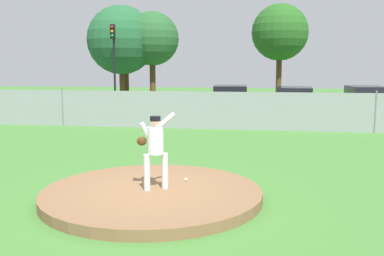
% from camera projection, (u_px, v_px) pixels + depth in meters
% --- Properties ---
extents(ground_plane, '(80.00, 80.00, 0.00)m').
position_uv_depth(ground_plane, '(196.00, 146.00, 14.66)').
color(ground_plane, '#427A33').
extents(asphalt_strip, '(44.00, 7.00, 0.01)m').
position_uv_depth(asphalt_strip, '(220.00, 117.00, 22.97)').
color(asphalt_strip, '#2B2B2D').
rests_on(asphalt_strip, ground_plane).
extents(pitchers_mound, '(4.44, 4.44, 0.20)m').
position_uv_depth(pitchers_mound, '(152.00, 194.00, 8.78)').
color(pitchers_mound, brown).
rests_on(pitchers_mound, ground_plane).
extents(pitcher_youth, '(0.81, 0.32, 1.57)m').
position_uv_depth(pitcher_youth, '(155.00, 145.00, 8.64)').
color(pitcher_youth, silver).
rests_on(pitcher_youth, pitchers_mound).
extents(baseball, '(0.07, 0.07, 0.07)m').
position_uv_depth(baseball, '(186.00, 179.00, 9.38)').
color(baseball, white).
rests_on(baseball, pitchers_mound).
extents(chainlink_fence, '(33.47, 0.07, 1.70)m').
position_uv_depth(chainlink_fence, '(210.00, 110.00, 18.46)').
color(chainlink_fence, gray).
rests_on(chainlink_fence, ground_plane).
extents(parked_car_silver, '(2.15, 4.33, 1.62)m').
position_uv_depth(parked_car_silver, '(294.00, 104.00, 22.08)').
color(parked_car_silver, '#B7BABF').
rests_on(parked_car_silver, ground_plane).
extents(parked_car_white, '(1.95, 4.34, 1.71)m').
position_uv_depth(parked_car_white, '(366.00, 105.00, 21.26)').
color(parked_car_white, silver).
rests_on(parked_car_white, ground_plane).
extents(parked_car_charcoal, '(2.06, 4.32, 1.67)m').
position_uv_depth(parked_car_charcoal, '(230.00, 102.00, 22.98)').
color(parked_car_charcoal, '#232328').
rests_on(parked_car_charcoal, ground_plane).
extents(traffic_cone_orange, '(0.40, 0.40, 0.55)m').
position_uv_depth(traffic_cone_orange, '(138.00, 117.00, 20.70)').
color(traffic_cone_orange, orange).
rests_on(traffic_cone_orange, asphalt_strip).
extents(traffic_light_near, '(0.28, 0.46, 5.32)m').
position_uv_depth(traffic_light_near, '(114.00, 52.00, 27.97)').
color(traffic_light_near, black).
rests_on(traffic_light_near, ground_plane).
extents(tree_tall_centre, '(3.63, 3.63, 6.26)m').
position_uv_depth(tree_tall_centre, '(124.00, 44.00, 33.73)').
color(tree_tall_centre, '#4C331E').
rests_on(tree_tall_centre, ground_plane).
extents(tree_broad_right, '(4.92, 4.92, 7.01)m').
position_uv_depth(tree_broad_right, '(121.00, 40.00, 31.23)').
color(tree_broad_right, '#4C331E').
rests_on(tree_broad_right, ground_plane).
extents(tree_bushy_near, '(3.87, 3.87, 6.58)m').
position_uv_depth(tree_bushy_near, '(152.00, 39.00, 31.26)').
color(tree_bushy_near, '#4C331E').
rests_on(tree_bushy_near, ground_plane).
extents(tree_leaning_west, '(3.86, 3.86, 6.91)m').
position_uv_depth(tree_leaning_west, '(280.00, 33.00, 29.72)').
color(tree_leaning_west, '#4C331E').
rests_on(tree_leaning_west, ground_plane).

